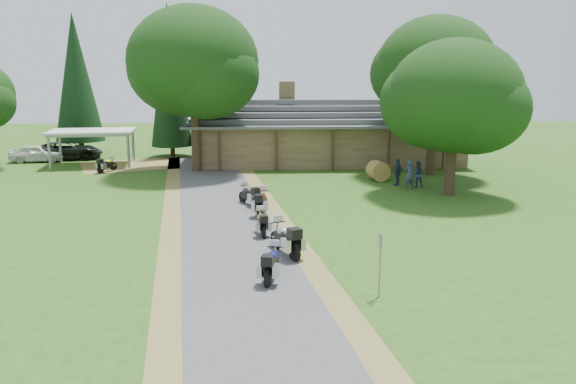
{
  "coord_description": "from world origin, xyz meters",
  "views": [
    {
      "loc": [
        0.89,
        -19.77,
        6.81
      ],
      "look_at": [
        2.1,
        4.82,
        1.6
      ],
      "focal_mm": 35.0,
      "sensor_mm": 36.0,
      "label": 1
    }
  ],
  "objects_px": {
    "car_white_sedan": "(37,151)",
    "motorcycle_carport_a": "(107,164)",
    "motorcycle_row_a": "(272,262)",
    "motorcycle_row_b": "(285,237)",
    "car_dark_suv": "(67,146)",
    "motorcycle_row_d": "(262,201)",
    "motorcycle_row_e": "(249,194)",
    "carport": "(93,148)",
    "motorcycle_row_c": "(262,221)",
    "hay_bale": "(378,171)",
    "lodge": "(326,130)"
  },
  "relations": [
    {
      "from": "car_white_sedan",
      "to": "motorcycle_carport_a",
      "type": "relative_size",
      "value": 3.12
    },
    {
      "from": "motorcycle_row_a",
      "to": "motorcycle_row_b",
      "type": "height_order",
      "value": "motorcycle_row_b"
    },
    {
      "from": "car_dark_suv",
      "to": "motorcycle_row_d",
      "type": "relative_size",
      "value": 2.97
    },
    {
      "from": "car_dark_suv",
      "to": "motorcycle_row_e",
      "type": "xyz_separation_m",
      "value": [
        14.93,
        -16.75,
        -0.51
      ]
    },
    {
      "from": "car_white_sedan",
      "to": "motorcycle_row_d",
      "type": "distance_m",
      "value": 24.93
    },
    {
      "from": "car_white_sedan",
      "to": "motorcycle_row_b",
      "type": "relative_size",
      "value": 2.48
    },
    {
      "from": "carport",
      "to": "car_white_sedan",
      "type": "distance_m",
      "value": 5.2
    },
    {
      "from": "car_dark_suv",
      "to": "motorcycle_row_c",
      "type": "height_order",
      "value": "car_dark_suv"
    },
    {
      "from": "car_dark_suv",
      "to": "motorcycle_row_b",
      "type": "height_order",
      "value": "car_dark_suv"
    },
    {
      "from": "motorcycle_row_e",
      "to": "motorcycle_row_a",
      "type": "bearing_deg",
      "value": 153.27
    },
    {
      "from": "car_white_sedan",
      "to": "motorcycle_row_c",
      "type": "bearing_deg",
      "value": -145.19
    },
    {
      "from": "motorcycle_row_a",
      "to": "hay_bale",
      "type": "bearing_deg",
      "value": -9.94
    },
    {
      "from": "lodge",
      "to": "car_white_sedan",
      "type": "distance_m",
      "value": 22.69
    },
    {
      "from": "car_dark_suv",
      "to": "motorcycle_row_c",
      "type": "distance_m",
      "value": 27.18
    },
    {
      "from": "car_white_sedan",
      "to": "motorcycle_carport_a",
      "type": "height_order",
      "value": "car_white_sedan"
    },
    {
      "from": "car_dark_suv",
      "to": "motorcycle_carport_a",
      "type": "xyz_separation_m",
      "value": [
        4.73,
        -6.04,
        -0.54
      ]
    },
    {
      "from": "carport",
      "to": "hay_bale",
      "type": "distance_m",
      "value": 21.52
    },
    {
      "from": "car_dark_suv",
      "to": "motorcycle_row_b",
      "type": "relative_size",
      "value": 2.77
    },
    {
      "from": "motorcycle_row_b",
      "to": "motorcycle_row_c",
      "type": "height_order",
      "value": "motorcycle_row_b"
    },
    {
      "from": "lodge",
      "to": "car_dark_suv",
      "type": "bearing_deg",
      "value": 174.81
    },
    {
      "from": "motorcycle_row_b",
      "to": "motorcycle_carport_a",
      "type": "xyz_separation_m",
      "value": [
        -11.72,
        19.11,
        -0.15
      ]
    },
    {
      "from": "motorcycle_row_c",
      "to": "hay_bale",
      "type": "xyz_separation_m",
      "value": [
        7.59,
        12.09,
        0.06
      ]
    },
    {
      "from": "car_white_sedan",
      "to": "motorcycle_row_b",
      "type": "height_order",
      "value": "car_white_sedan"
    },
    {
      "from": "lodge",
      "to": "motorcycle_row_c",
      "type": "relative_size",
      "value": 12.86
    },
    {
      "from": "car_white_sedan",
      "to": "motorcycle_row_e",
      "type": "distance_m",
      "value": 23.0
    },
    {
      "from": "motorcycle_row_d",
      "to": "motorcycle_carport_a",
      "type": "distance_m",
      "value": 16.78
    },
    {
      "from": "motorcycle_row_b",
      "to": "motorcycle_carport_a",
      "type": "height_order",
      "value": "motorcycle_row_b"
    },
    {
      "from": "motorcycle_row_c",
      "to": "motorcycle_row_e",
      "type": "xyz_separation_m",
      "value": [
        -0.64,
        5.52,
        0.03
      ]
    },
    {
      "from": "motorcycle_row_c",
      "to": "motorcycle_row_d",
      "type": "relative_size",
      "value": 0.85
    },
    {
      "from": "car_dark_suv",
      "to": "motorcycle_row_c",
      "type": "relative_size",
      "value": 3.47
    },
    {
      "from": "carport",
      "to": "motorcycle_row_e",
      "type": "distance_m",
      "value": 18.37
    },
    {
      "from": "carport",
      "to": "motorcycle_row_a",
      "type": "height_order",
      "value": "carport"
    },
    {
      "from": "lodge",
      "to": "carport",
      "type": "height_order",
      "value": "lodge"
    },
    {
      "from": "motorcycle_carport_a",
      "to": "hay_bale",
      "type": "xyz_separation_m",
      "value": [
        18.43,
        -4.14,
        0.06
      ]
    },
    {
      "from": "motorcycle_row_c",
      "to": "carport",
      "type": "bearing_deg",
      "value": 25.51
    },
    {
      "from": "carport",
      "to": "motorcycle_row_a",
      "type": "distance_m",
      "value": 28.07
    },
    {
      "from": "lodge",
      "to": "motorcycle_row_d",
      "type": "bearing_deg",
      "value": -106.65
    },
    {
      "from": "motorcycle_row_a",
      "to": "car_dark_suv",
      "type": "bearing_deg",
      "value": 42.31
    },
    {
      "from": "lodge",
      "to": "hay_bale",
      "type": "xyz_separation_m",
      "value": [
        2.48,
        -8.3,
        -1.82
      ]
    },
    {
      "from": "lodge",
      "to": "hay_bale",
      "type": "bearing_deg",
      "value": -73.34
    },
    {
      "from": "car_white_sedan",
      "to": "motorcycle_row_a",
      "type": "relative_size",
      "value": 2.89
    },
    {
      "from": "motorcycle_row_a",
      "to": "hay_bale",
      "type": "distance_m",
      "value": 19.01
    },
    {
      "from": "hay_bale",
      "to": "motorcycle_row_a",
      "type": "bearing_deg",
      "value": -112.44
    },
    {
      "from": "car_dark_suv",
      "to": "carport",
      "type": "bearing_deg",
      "value": -148.49
    },
    {
      "from": "carport",
      "to": "motorcycle_carport_a",
      "type": "bearing_deg",
      "value": -67.17
    },
    {
      "from": "car_white_sedan",
      "to": "motorcycle_row_a",
      "type": "bearing_deg",
      "value": -151.0
    },
    {
      "from": "car_dark_suv",
      "to": "motorcycle_row_e",
      "type": "bearing_deg",
      "value": -152.32
    },
    {
      "from": "car_white_sedan",
      "to": "hay_bale",
      "type": "distance_m",
      "value": 26.69
    },
    {
      "from": "motorcycle_row_b",
      "to": "motorcycle_carport_a",
      "type": "distance_m",
      "value": 22.42
    },
    {
      "from": "motorcycle_carport_a",
      "to": "motorcycle_row_a",
      "type": "bearing_deg",
      "value": -124.76
    }
  ]
}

